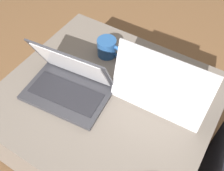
{
  "coord_description": "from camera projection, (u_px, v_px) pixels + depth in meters",
  "views": [
    {
      "loc": [
        0.36,
        -0.54,
        1.3
      ],
      "look_at": [
        0.02,
        -0.0,
        0.51
      ],
      "focal_mm": 42.0,
      "sensor_mm": 36.0,
      "label": 1
    }
  ],
  "objects": [
    {
      "name": "ottoman",
      "position": [
        108.0,
        122.0,
        1.25
      ],
      "size": [
        0.86,
        0.78,
        0.43
      ],
      "color": "#3D3832",
      "rests_on": "ground_plane"
    },
    {
      "name": "ground_plane",
      "position": [
        108.0,
        142.0,
        1.42
      ],
      "size": [
        14.0,
        14.0,
        0.0
      ],
      "primitive_type": "plane",
      "color": "brown"
    },
    {
      "name": "laptop_far",
      "position": [
        163.0,
        88.0,
        1.04
      ],
      "size": [
        0.37,
        0.26,
        0.26
      ],
      "rotation": [
        0.0,
        0.0,
        3.18
      ],
      "color": "silver",
      "rests_on": "ottoman"
    },
    {
      "name": "coffee_mug",
      "position": [
        108.0,
        48.0,
        1.2
      ],
      "size": [
        0.12,
        0.09,
        0.09
      ],
      "color": "#285693",
      "rests_on": "ottoman"
    },
    {
      "name": "laptop_near",
      "position": [
        69.0,
        84.0,
        1.06
      ],
      "size": [
        0.36,
        0.26,
        0.22
      ],
      "rotation": [
        0.0,
        0.0,
        0.1
      ],
      "color": "#333338",
      "rests_on": "ottoman"
    }
  ]
}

